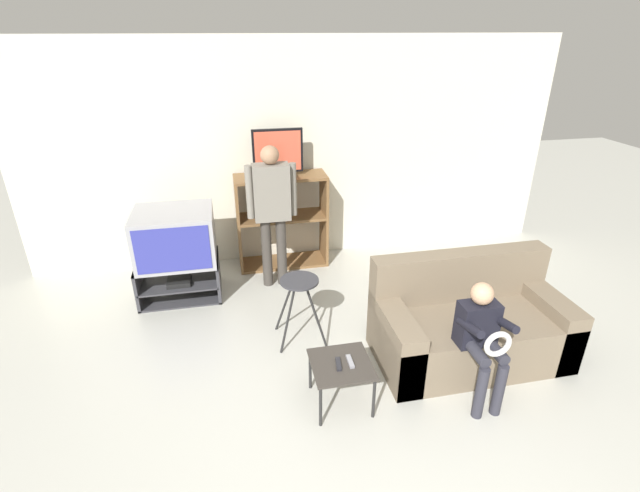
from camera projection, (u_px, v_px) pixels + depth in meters
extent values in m
cube|color=silver|center=(299.00, 153.00, 5.50)|extent=(6.40, 0.06, 2.60)
cube|color=#38383D|center=(182.00, 294.00, 5.07)|extent=(0.85, 0.58, 0.02)
cube|color=#38383D|center=(180.00, 280.00, 5.00)|extent=(0.82, 0.58, 0.02)
cube|color=#38383D|center=(177.00, 261.00, 4.90)|extent=(0.85, 0.58, 0.02)
cube|color=#38383D|center=(140.00, 282.00, 4.91)|extent=(0.03, 0.58, 0.43)
cube|color=#38383D|center=(218.00, 274.00, 5.06)|extent=(0.03, 0.58, 0.43)
cube|color=black|center=(179.00, 280.00, 4.92)|extent=(0.24, 0.28, 0.05)
cube|color=#9E9EA3|center=(175.00, 236.00, 4.79)|extent=(0.80, 0.67, 0.55)
cube|color=#333899|center=(173.00, 250.00, 4.49)|extent=(0.72, 0.01, 0.47)
cube|color=brown|center=(238.00, 225.00, 5.43)|extent=(0.03, 0.41, 1.12)
cube|color=brown|center=(324.00, 218.00, 5.62)|extent=(0.03, 0.41, 1.12)
cube|color=brown|center=(283.00, 262.00, 5.76)|extent=(1.00, 0.41, 0.03)
cube|color=brown|center=(282.00, 217.00, 5.50)|extent=(1.00, 0.41, 0.03)
cube|color=brown|center=(280.00, 177.00, 5.29)|extent=(1.00, 0.41, 0.03)
cube|color=#3870B7|center=(266.00, 210.00, 5.36)|extent=(0.18, 0.04, 0.22)
cube|color=black|center=(279.00, 174.00, 5.27)|extent=(0.20, 0.20, 0.04)
cube|color=black|center=(278.00, 151.00, 5.16)|extent=(0.56, 0.04, 0.49)
cube|color=#D8593F|center=(278.00, 151.00, 5.14)|extent=(0.51, 0.01, 0.44)
cylinder|color=black|center=(288.00, 319.00, 4.13)|extent=(0.19, 0.16, 0.62)
cylinder|color=black|center=(316.00, 316.00, 4.17)|extent=(0.19, 0.16, 0.62)
cylinder|color=black|center=(285.00, 305.00, 4.33)|extent=(0.19, 0.16, 0.62)
cylinder|color=black|center=(311.00, 302.00, 4.38)|extent=(0.19, 0.16, 0.62)
cylinder|color=#333338|center=(299.00, 281.00, 4.12)|extent=(0.35, 0.35, 0.02)
cube|color=#38332D|center=(341.00, 364.00, 3.48)|extent=(0.45, 0.45, 0.02)
cylinder|color=black|center=(321.00, 407.00, 3.34)|extent=(0.02, 0.02, 0.36)
cylinder|color=black|center=(374.00, 398.00, 3.42)|extent=(0.02, 0.02, 0.36)
cylinder|color=black|center=(310.00, 370.00, 3.70)|extent=(0.02, 0.02, 0.36)
cylinder|color=black|center=(359.00, 363.00, 3.77)|extent=(0.02, 0.02, 0.36)
cube|color=#232328|center=(338.00, 364.00, 3.45)|extent=(0.06, 0.15, 0.02)
cube|color=gray|center=(350.00, 361.00, 3.48)|extent=(0.04, 0.14, 0.02)
cube|color=#756651|center=(470.00, 336.00, 4.03)|extent=(1.62, 0.83, 0.45)
cube|color=#756651|center=(459.00, 275.00, 4.12)|extent=(1.62, 0.20, 0.44)
cube|color=#756651|center=(394.00, 340.00, 3.88)|extent=(0.22, 0.83, 0.57)
cube|color=#756651|center=(542.00, 321.00, 4.14)|extent=(0.22, 0.83, 0.57)
cylinder|color=#3D3833|center=(267.00, 253.00, 5.12)|extent=(0.11, 0.11, 0.80)
cylinder|color=#3D3833|center=(282.00, 251.00, 5.15)|extent=(0.11, 0.11, 0.80)
cube|color=gray|center=(271.00, 192.00, 4.84)|extent=(0.38, 0.20, 0.60)
cylinder|color=gray|center=(249.00, 192.00, 4.79)|extent=(0.08, 0.08, 0.57)
cylinder|color=gray|center=(293.00, 189.00, 4.88)|extent=(0.08, 0.08, 0.57)
sphere|color=#A37A5B|center=(270.00, 155.00, 4.67)|extent=(0.19, 0.19, 0.19)
cylinder|color=#2D2D38|center=(480.00, 393.00, 3.41)|extent=(0.08, 0.08, 0.45)
cylinder|color=#2D2D38|center=(499.00, 390.00, 3.44)|extent=(0.08, 0.08, 0.45)
cylinder|color=#2D2D38|center=(475.00, 351.00, 3.43)|extent=(0.09, 0.30, 0.09)
cylinder|color=#2D2D38|center=(494.00, 348.00, 3.45)|extent=(0.09, 0.30, 0.09)
cube|color=black|center=(477.00, 323.00, 3.52)|extent=(0.30, 0.17, 0.35)
cylinder|color=black|center=(470.00, 327.00, 3.35)|extent=(0.06, 0.31, 0.14)
cylinder|color=black|center=(504.00, 323.00, 3.40)|extent=(0.06, 0.31, 0.14)
sphere|color=tan|center=(482.00, 294.00, 3.40)|extent=(0.17, 0.17, 0.17)
torus|color=silver|center=(498.00, 344.00, 3.26)|extent=(0.21, 0.04, 0.21)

